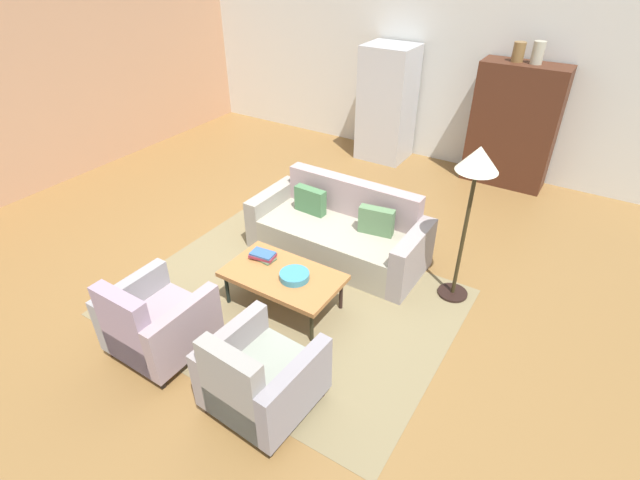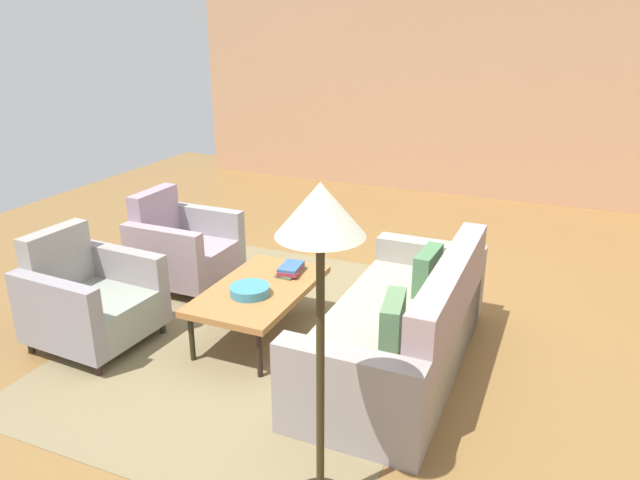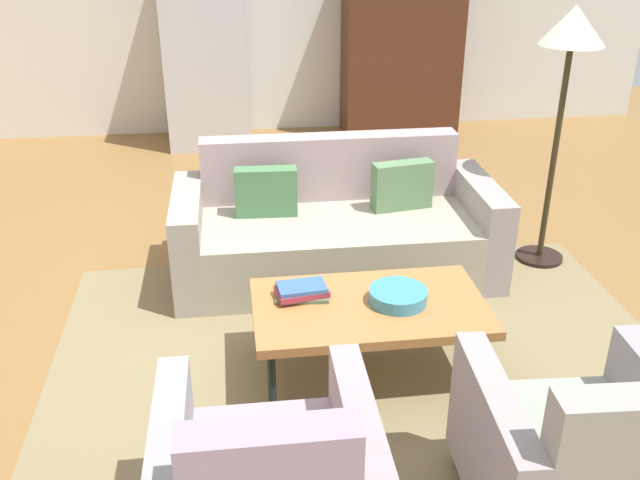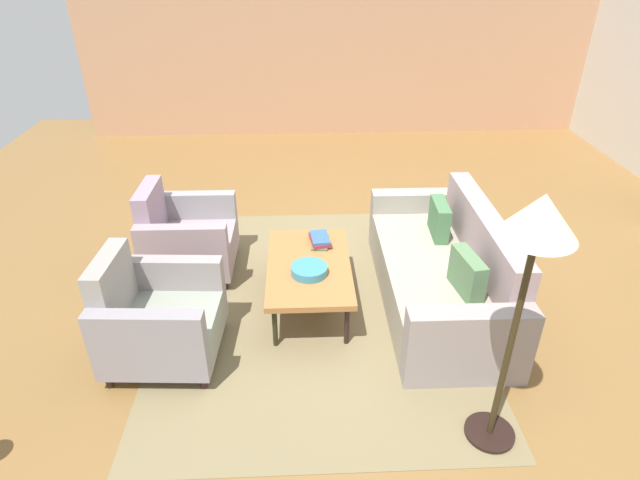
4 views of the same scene
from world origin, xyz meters
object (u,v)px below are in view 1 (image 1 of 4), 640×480
at_px(couch, 341,232).
at_px(cabinet, 513,126).
at_px(armchair_left, 154,325).
at_px(floor_lamp, 476,174).
at_px(fruit_bowl, 294,276).
at_px(book_stack, 263,256).
at_px(vase_tall, 519,52).
at_px(refrigerator, 387,104).
at_px(coffee_table, 283,277).
at_px(armchair_right, 258,380).
at_px(vase_round, 538,53).

distance_m(couch, cabinet, 3.33).
xyz_separation_m(armchair_left, floor_lamp, (2.05, 2.30, 1.10)).
distance_m(fruit_bowl, book_stack, 0.50).
bearing_deg(vase_tall, refrigerator, -176.93).
bearing_deg(floor_lamp, fruit_bowl, -139.13).
xyz_separation_m(coffee_table, book_stack, (-0.34, 0.11, 0.07)).
distance_m(armchair_left, armchair_right, 1.20).
bearing_deg(coffee_table, vase_tall, 76.54).
bearing_deg(coffee_table, couch, 89.97).
xyz_separation_m(armchair_right, floor_lamp, (0.86, 2.30, 1.10)).
bearing_deg(armchair_right, vase_round, 86.29).
relative_size(armchair_left, vase_tall, 3.39).
height_order(couch, fruit_bowl, couch).
relative_size(couch, cabinet, 1.17).
relative_size(vase_tall, vase_round, 0.88).
height_order(book_stack, floor_lamp, floor_lamp).
bearing_deg(fruit_bowl, cabinet, 76.51).
height_order(couch, book_stack, couch).
relative_size(armchair_left, refrigerator, 0.48).
height_order(armchair_left, cabinet, cabinet).
distance_m(cabinet, vase_round, 1.05).
bearing_deg(refrigerator, book_stack, -82.78).
height_order(armchair_left, armchair_right, same).
distance_m(armchair_left, vase_tall, 5.86).
bearing_deg(armchair_right, vase_tall, 88.91).
height_order(coffee_table, vase_tall, vase_tall).
bearing_deg(book_stack, vase_tall, 71.86).
relative_size(armchair_right, refrigerator, 0.48).
bearing_deg(couch, armchair_right, 104.61).
relative_size(couch, fruit_bowl, 7.00).
bearing_deg(refrigerator, coffee_table, -78.40).
relative_size(vase_round, floor_lamp, 0.17).
height_order(couch, cabinet, cabinet).
bearing_deg(fruit_bowl, refrigerator, 103.53).
distance_m(coffee_table, vase_round, 4.69).
distance_m(armchair_left, book_stack, 1.31).
distance_m(couch, floor_lamp, 1.86).
bearing_deg(cabinet, armchair_right, -96.00).
relative_size(fruit_bowl, vase_round, 1.02).
bearing_deg(floor_lamp, couch, 177.80).
bearing_deg(vase_tall, coffee_table, -103.46).
distance_m(armchair_right, vase_tall, 5.65).
bearing_deg(floor_lamp, vase_round, 93.47).
bearing_deg(floor_lamp, armchair_left, -131.80).
height_order(armchair_left, fruit_bowl, armchair_left).
relative_size(couch, vase_tall, 8.13).
distance_m(armchair_right, book_stack, 1.58).
distance_m(vase_round, refrigerator, 2.35).
distance_m(vase_tall, vase_round, 0.25).
height_order(cabinet, refrigerator, refrigerator).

